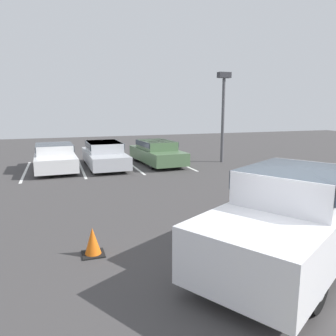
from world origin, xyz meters
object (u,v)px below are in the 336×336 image
object	(u,v)px
traffic_cone	(93,242)
wheel_stop_curb	(102,156)
parked_sedan_a	(55,156)
parked_sedan_b	(104,154)
parked_sedan_c	(157,152)
light_post	(223,104)
pickup_truck	(301,212)

from	to	relation	value
traffic_cone	wheel_stop_curb	xyz separation A→B (m)	(1.99, 13.60, -0.21)
parked_sedan_a	parked_sedan_b	size ratio (longest dim) A/B	0.92
parked_sedan_b	parked_sedan_c	distance (m)	2.80
light_post	traffic_cone	distance (m)	12.94
light_post	traffic_cone	xyz separation A→B (m)	(-8.12, -9.64, -2.92)
parked_sedan_b	wheel_stop_curb	xyz separation A→B (m)	(0.31, 3.38, -0.61)
parked_sedan_b	light_post	world-z (taller)	light_post
traffic_cone	wheel_stop_curb	size ratio (longest dim) A/B	0.31
pickup_truck	traffic_cone	xyz separation A→B (m)	(-4.09, 1.36, -0.66)
parked_sedan_a	traffic_cone	distance (m)	10.19
pickup_truck	parked_sedan_a	size ratio (longest dim) A/B	1.39
parked_sedan_a	traffic_cone	bearing A→B (deg)	2.01
parked_sedan_a	parked_sedan_c	distance (m)	5.20
parked_sedan_a	parked_sedan_b	xyz separation A→B (m)	(2.40, 0.06, 0.01)
parked_sedan_a	light_post	bearing A→B (deg)	84.58
light_post	wheel_stop_curb	xyz separation A→B (m)	(-6.13, 3.96, -3.12)
parked_sedan_b	traffic_cone	xyz separation A→B (m)	(-1.68, -10.22, -0.41)
parked_sedan_a	light_post	size ratio (longest dim) A/B	0.91
pickup_truck	parked_sedan_c	size ratio (longest dim) A/B	1.34
pickup_truck	parked_sedan_a	xyz separation A→B (m)	(-4.81, 11.52, -0.26)
parked_sedan_b	parked_sedan_c	bearing A→B (deg)	87.66
pickup_truck	parked_sedan_b	bearing A→B (deg)	70.91
light_post	pickup_truck	bearing A→B (deg)	-110.17
parked_sedan_b	light_post	bearing A→B (deg)	83.69
parked_sedan_c	traffic_cone	xyz separation A→B (m)	(-4.48, -10.16, -0.39)
light_post	wheel_stop_curb	bearing A→B (deg)	147.13
parked_sedan_c	traffic_cone	world-z (taller)	parked_sedan_c
parked_sedan_a	wheel_stop_curb	xyz separation A→B (m)	(2.71, 3.44, -0.60)
parked_sedan_a	wheel_stop_curb	distance (m)	4.42
parked_sedan_c	light_post	world-z (taller)	light_post
pickup_truck	light_post	world-z (taller)	light_post
light_post	parked_sedan_b	bearing A→B (deg)	174.83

